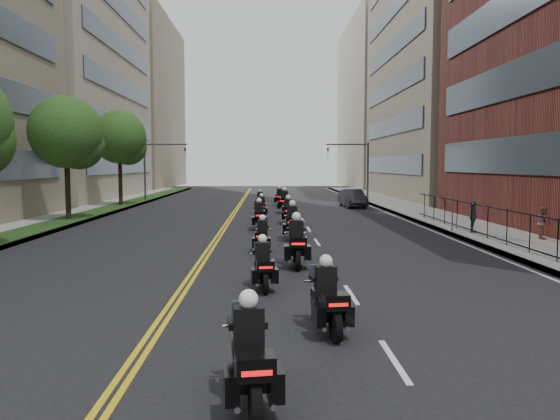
% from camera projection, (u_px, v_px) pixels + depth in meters
% --- Properties ---
extents(ground, '(160.00, 160.00, 0.00)m').
position_uv_depth(ground, '(216.00, 362.00, 9.72)').
color(ground, black).
rests_on(ground, ground).
extents(sidewalk_right, '(4.00, 90.00, 0.15)m').
position_uv_depth(sidewalk_right, '(440.00, 218.00, 34.91)').
color(sidewalk_right, gray).
rests_on(sidewalk_right, ground).
extents(sidewalk_left, '(4.00, 90.00, 0.15)m').
position_uv_depth(sidewalk_left, '(62.00, 219.00, 34.32)').
color(sidewalk_left, gray).
rests_on(sidewalk_left, ground).
extents(grass_strip, '(2.00, 90.00, 0.04)m').
position_uv_depth(grass_strip, '(75.00, 218.00, 34.33)').
color(grass_strip, '#1A3E16').
rests_on(grass_strip, sidewalk_left).
extents(building_right_tan, '(15.11, 28.00, 30.00)m').
position_uv_depth(building_right_tan, '(463.00, 54.00, 56.81)').
color(building_right_tan, gray).
rests_on(building_right_tan, ground).
extents(building_right_far, '(15.00, 28.00, 26.00)m').
position_uv_depth(building_right_far, '(395.00, 105.00, 86.87)').
color(building_right_far, '#9F9580').
rests_on(building_right_far, ground).
extents(building_left_mid, '(16.11, 28.00, 34.00)m').
position_uv_depth(building_left_mid, '(42.00, 32.00, 55.58)').
color(building_left_mid, '#9F9580').
rests_on(building_left_mid, ground).
extents(building_left_far, '(16.00, 28.00, 26.00)m').
position_uv_depth(building_left_far, '(121.00, 104.00, 85.80)').
color(building_left_far, gray).
rests_on(building_left_far, ground).
extents(iron_fence, '(0.05, 28.00, 1.50)m').
position_uv_depth(iron_fence, '(518.00, 230.00, 21.87)').
color(iron_fence, black).
rests_on(iron_fence, sidewalk_right).
extents(street_trees, '(4.40, 38.40, 7.98)m').
position_uv_depth(street_trees, '(30.00, 133.00, 27.55)').
color(street_trees, black).
rests_on(street_trees, ground).
extents(traffic_signal_right, '(4.09, 0.20, 5.60)m').
position_uv_depth(traffic_signal_right, '(358.00, 163.00, 51.48)').
color(traffic_signal_right, '#3F3F44').
rests_on(traffic_signal_right, ground).
extents(traffic_signal_left, '(4.09, 0.20, 5.60)m').
position_uv_depth(traffic_signal_left, '(155.00, 163.00, 51.02)').
color(traffic_signal_left, '#3F3F44').
rests_on(traffic_signal_left, ground).
extents(motorcycle_0, '(0.69, 2.30, 1.70)m').
position_uv_depth(motorcycle_0, '(250.00, 361.00, 7.93)').
color(motorcycle_0, black).
rests_on(motorcycle_0, ground).
extents(motorcycle_1, '(0.66, 2.21, 1.63)m').
position_uv_depth(motorcycle_1, '(327.00, 302.00, 11.44)').
color(motorcycle_1, black).
rests_on(motorcycle_1, ground).
extents(motorcycle_2, '(0.59, 2.10, 1.55)m').
position_uv_depth(motorcycle_2, '(263.00, 268.00, 15.42)').
color(motorcycle_2, black).
rests_on(motorcycle_2, ground).
extents(motorcycle_3, '(0.58, 2.54, 1.88)m').
position_uv_depth(motorcycle_3, '(296.00, 245.00, 18.82)').
color(motorcycle_3, black).
rests_on(motorcycle_3, ground).
extents(motorcycle_4, '(0.51, 2.06, 1.52)m').
position_uv_depth(motorcycle_4, '(262.00, 238.00, 21.80)').
color(motorcycle_4, black).
rests_on(motorcycle_4, ground).
extents(motorcycle_5, '(0.59, 2.51, 1.85)m').
position_uv_depth(motorcycle_5, '(292.00, 224.00, 25.56)').
color(motorcycle_5, black).
rests_on(motorcycle_5, ground).
extents(motorcycle_6, '(0.55, 2.33, 1.72)m').
position_uv_depth(motorcycle_6, '(259.00, 217.00, 29.49)').
color(motorcycle_6, black).
rests_on(motorcycle_6, ground).
extents(motorcycle_7, '(0.53, 2.32, 1.72)m').
position_uv_depth(motorcycle_7, '(288.00, 212.00, 32.45)').
color(motorcycle_7, black).
rests_on(motorcycle_7, ground).
extents(motorcycle_8, '(0.51, 2.21, 1.63)m').
position_uv_depth(motorcycle_8, '(262.00, 208.00, 35.84)').
color(motorcycle_8, black).
rests_on(motorcycle_8, ground).
extents(motorcycle_9, '(0.74, 2.54, 1.87)m').
position_uv_depth(motorcycle_9, '(284.00, 203.00, 39.72)').
color(motorcycle_9, black).
rests_on(motorcycle_9, ground).
extents(motorcycle_10, '(0.58, 2.16, 1.60)m').
position_uv_depth(motorcycle_10, '(260.00, 201.00, 42.85)').
color(motorcycle_10, black).
rests_on(motorcycle_10, ground).
extents(motorcycle_11, '(0.66, 2.30, 1.70)m').
position_uv_depth(motorcycle_11, '(279.00, 198.00, 46.52)').
color(motorcycle_11, black).
rests_on(motorcycle_11, ground).
extents(parked_sedan, '(1.93, 4.62, 1.49)m').
position_uv_depth(parked_sedan, '(353.00, 198.00, 44.90)').
color(parked_sedan, black).
rests_on(parked_sedan, ground).
extents(pedestrian_b, '(0.70, 0.82, 1.47)m').
position_uv_depth(pedestrian_b, '(544.00, 223.00, 24.75)').
color(pedestrian_b, brown).
rests_on(pedestrian_b, sidewalk_right).
extents(pedestrian_c, '(0.52, 0.96, 1.55)m').
position_uv_depth(pedestrian_c, '(473.00, 217.00, 27.11)').
color(pedestrian_c, '#3C3B42').
rests_on(pedestrian_c, sidewalk_right).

